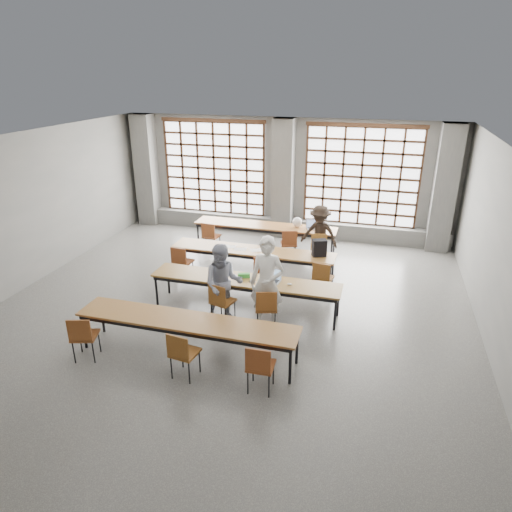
# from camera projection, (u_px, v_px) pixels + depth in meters

# --- Properties ---
(floor) EXTENTS (11.00, 11.00, 0.00)m
(floor) POSITION_uv_depth(u_px,v_px,m) (227.00, 315.00, 9.55)
(floor) COLOR #50504E
(floor) RESTS_ON ground
(ceiling) EXTENTS (11.00, 11.00, 0.00)m
(ceiling) POSITION_uv_depth(u_px,v_px,m) (222.00, 146.00, 8.21)
(ceiling) COLOR silver
(ceiling) RESTS_ON floor
(wall_back) EXTENTS (10.00, 0.00, 10.00)m
(wall_back) POSITION_uv_depth(u_px,v_px,m) (285.00, 177.00, 13.77)
(wall_back) COLOR #62625F
(wall_back) RESTS_ON floor
(wall_front) EXTENTS (10.00, 0.00, 10.00)m
(wall_front) POSITION_uv_depth(u_px,v_px,m) (15.00, 444.00, 3.99)
(wall_front) COLOR #62625F
(wall_front) RESTS_ON floor
(wall_left) EXTENTS (0.00, 11.00, 11.00)m
(wall_left) POSITION_uv_depth(u_px,v_px,m) (12.00, 216.00, 10.14)
(wall_left) COLOR #62625F
(wall_left) RESTS_ON floor
(wall_right) EXTENTS (0.00, 11.00, 11.00)m
(wall_right) POSITION_uv_depth(u_px,v_px,m) (507.00, 265.00, 7.62)
(wall_right) COLOR #62625F
(wall_right) RESTS_ON floor
(column_left) EXTENTS (0.60, 0.55, 3.50)m
(column_left) POSITION_uv_depth(u_px,v_px,m) (147.00, 170.00, 14.65)
(column_left) COLOR #565653
(column_left) RESTS_ON floor
(column_mid) EXTENTS (0.60, 0.55, 3.50)m
(column_mid) POSITION_uv_depth(u_px,v_px,m) (283.00, 179.00, 13.52)
(column_mid) COLOR #565653
(column_mid) RESTS_ON floor
(column_right) EXTENTS (0.60, 0.55, 3.50)m
(column_right) POSITION_uv_depth(u_px,v_px,m) (445.00, 189.00, 12.39)
(column_right) COLOR #565653
(column_right) RESTS_ON floor
(window_left) EXTENTS (3.32, 0.12, 3.00)m
(window_left) POSITION_uv_depth(u_px,v_px,m) (214.00, 168.00, 14.21)
(window_left) COLOR white
(window_left) RESTS_ON wall_back
(window_right) EXTENTS (3.32, 0.12, 3.00)m
(window_right) POSITION_uv_depth(u_px,v_px,m) (361.00, 177.00, 13.08)
(window_right) COLOR white
(window_right) RESTS_ON wall_back
(sill_ledge) EXTENTS (9.80, 0.35, 0.50)m
(sill_ledge) POSITION_uv_depth(u_px,v_px,m) (283.00, 226.00, 14.16)
(sill_ledge) COLOR #565653
(sill_ledge) RESTS_ON floor
(desk_row_a) EXTENTS (4.00, 0.70, 0.73)m
(desk_row_a) POSITION_uv_depth(u_px,v_px,m) (265.00, 227.00, 12.79)
(desk_row_a) COLOR brown
(desk_row_a) RESTS_ON floor
(desk_row_b) EXTENTS (4.00, 0.70, 0.73)m
(desk_row_b) POSITION_uv_depth(u_px,v_px,m) (253.00, 252.00, 11.05)
(desk_row_b) COLOR brown
(desk_row_b) RESTS_ON floor
(desk_row_c) EXTENTS (4.00, 0.70, 0.73)m
(desk_row_c) POSITION_uv_depth(u_px,v_px,m) (245.00, 282.00, 9.50)
(desk_row_c) COLOR brown
(desk_row_c) RESTS_ON floor
(desk_row_d) EXTENTS (4.00, 0.70, 0.73)m
(desk_row_d) POSITION_uv_depth(u_px,v_px,m) (187.00, 323.00, 7.97)
(desk_row_d) COLOR brown
(desk_row_d) RESTS_ON floor
(chair_back_left) EXTENTS (0.46, 0.46, 0.88)m
(chair_back_left) POSITION_uv_depth(u_px,v_px,m) (210.00, 234.00, 12.63)
(chair_back_left) COLOR brown
(chair_back_left) RESTS_ON floor
(chair_back_mid) EXTENTS (0.53, 0.53, 0.88)m
(chair_back_mid) POSITION_uv_depth(u_px,v_px,m) (289.00, 242.00, 12.07)
(chair_back_mid) COLOR brown
(chair_back_mid) RESTS_ON floor
(chair_back_right) EXTENTS (0.48, 0.49, 0.88)m
(chair_back_right) POSITION_uv_depth(u_px,v_px,m) (319.00, 245.00, 11.87)
(chair_back_right) COLOR brown
(chair_back_right) RESTS_ON floor
(chair_mid_left) EXTENTS (0.45, 0.46, 0.88)m
(chair_mid_left) POSITION_uv_depth(u_px,v_px,m) (181.00, 260.00, 10.94)
(chair_mid_left) COLOR maroon
(chair_mid_left) RESTS_ON floor
(chair_mid_centre) EXTENTS (0.50, 0.50, 0.88)m
(chair_mid_centre) POSITION_uv_depth(u_px,v_px,m) (263.00, 269.00, 10.43)
(chair_mid_centre) COLOR maroon
(chair_mid_centre) RESTS_ON floor
(chair_mid_right) EXTENTS (0.48, 0.48, 0.88)m
(chair_mid_right) POSITION_uv_depth(u_px,v_px,m) (322.00, 276.00, 10.09)
(chair_mid_right) COLOR brown
(chair_mid_right) RESTS_ON floor
(chair_front_left) EXTENTS (0.51, 0.52, 0.88)m
(chair_front_left) POSITION_uv_depth(u_px,v_px,m) (221.00, 299.00, 9.08)
(chair_front_left) COLOR brown
(chair_front_left) RESTS_ON floor
(chair_front_right) EXTENTS (0.52, 0.52, 0.88)m
(chair_front_right) POSITION_uv_depth(u_px,v_px,m) (266.00, 305.00, 8.84)
(chair_front_right) COLOR brown
(chair_front_right) RESTS_ON floor
(chair_near_left) EXTENTS (0.52, 0.52, 0.88)m
(chair_near_left) POSITION_uv_depth(u_px,v_px,m) (83.00, 334.00, 7.89)
(chair_near_left) COLOR brown
(chair_near_left) RESTS_ON floor
(chair_near_mid) EXTENTS (0.47, 0.48, 0.88)m
(chair_near_mid) POSITION_uv_depth(u_px,v_px,m) (182.00, 351.00, 7.42)
(chair_near_mid) COLOR brown
(chair_near_mid) RESTS_ON floor
(chair_near_right) EXTENTS (0.43, 0.44, 0.88)m
(chair_near_right) POSITION_uv_depth(u_px,v_px,m) (260.00, 364.00, 7.08)
(chair_near_right) COLOR brown
(chair_near_right) RESTS_ON floor
(student_male) EXTENTS (0.73, 0.51, 1.89)m
(student_male) POSITION_uv_depth(u_px,v_px,m) (267.00, 283.00, 8.80)
(student_male) COLOR white
(student_male) RESTS_ON floor
(student_female) EXTENTS (0.94, 0.82, 1.65)m
(student_female) POSITION_uv_depth(u_px,v_px,m) (223.00, 284.00, 9.07)
(student_female) COLOR #19254D
(student_female) RESTS_ON floor
(student_back) EXTENTS (1.11, 0.78, 1.55)m
(student_back) POSITION_uv_depth(u_px,v_px,m) (319.00, 234.00, 11.90)
(student_back) COLOR black
(student_back) RESTS_ON floor
(laptop_front) EXTENTS (0.39, 0.34, 0.26)m
(laptop_front) POSITION_uv_depth(u_px,v_px,m) (272.00, 277.00, 9.41)
(laptop_front) COLOR #B0B0B5
(laptop_front) RESTS_ON desk_row_c
(laptop_back) EXTENTS (0.45, 0.42, 0.26)m
(laptop_back) POSITION_uv_depth(u_px,v_px,m) (313.00, 226.00, 12.50)
(laptop_back) COLOR silver
(laptop_back) RESTS_ON desk_row_a
(mouse) EXTENTS (0.11, 0.08, 0.04)m
(mouse) POSITION_uv_depth(u_px,v_px,m) (290.00, 284.00, 9.22)
(mouse) COLOR silver
(mouse) RESTS_ON desk_row_c
(green_box) EXTENTS (0.27, 0.17, 0.09)m
(green_box) POSITION_uv_depth(u_px,v_px,m) (244.00, 275.00, 9.55)
(green_box) COLOR green
(green_box) RESTS_ON desk_row_c
(phone) EXTENTS (0.14, 0.10, 0.01)m
(phone) POSITION_uv_depth(u_px,v_px,m) (252.00, 282.00, 9.34)
(phone) COLOR black
(phone) RESTS_ON desk_row_c
(paper_sheet_a) EXTENTS (0.31, 0.23, 0.00)m
(paper_sheet_a) POSITION_uv_depth(u_px,v_px,m) (230.00, 247.00, 11.22)
(paper_sheet_a) COLOR white
(paper_sheet_a) RESTS_ON desk_row_b
(paper_sheet_b) EXTENTS (0.34, 0.27, 0.00)m
(paper_sheet_b) POSITION_uv_depth(u_px,v_px,m) (240.00, 249.00, 11.05)
(paper_sheet_b) COLOR silver
(paper_sheet_b) RESTS_ON desk_row_b
(paper_sheet_c) EXTENTS (0.36, 0.32, 0.00)m
(paper_sheet_c) POSITION_uv_depth(u_px,v_px,m) (257.00, 250.00, 10.99)
(paper_sheet_c) COLOR white
(paper_sheet_c) RESTS_ON desk_row_b
(backpack) EXTENTS (0.37, 0.31, 0.40)m
(backpack) POSITION_uv_depth(u_px,v_px,m) (319.00, 248.00, 10.59)
(backpack) COLOR black
(backpack) RESTS_ON desk_row_b
(plastic_bag) EXTENTS (0.31, 0.28, 0.29)m
(plastic_bag) POSITION_uv_depth(u_px,v_px,m) (297.00, 222.00, 12.53)
(plastic_bag) COLOR white
(plastic_bag) RESTS_ON desk_row_a
(red_pouch) EXTENTS (0.21, 0.13, 0.06)m
(red_pouch) POSITION_uv_depth(u_px,v_px,m) (85.00, 333.00, 7.97)
(red_pouch) COLOR maroon
(red_pouch) RESTS_ON chair_near_left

